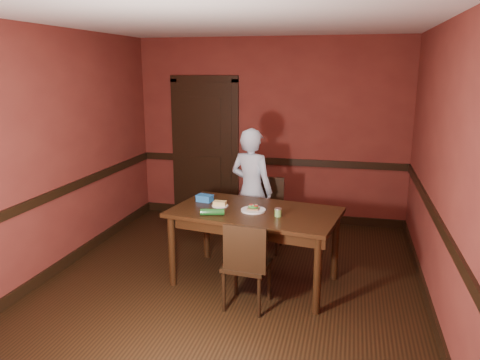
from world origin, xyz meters
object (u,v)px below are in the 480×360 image
at_px(sauce_jar, 278,212).
at_px(food_tub, 205,198).
at_px(sandwich_plate, 253,209).
at_px(chair_far, 265,215).
at_px(cheese_saucer, 220,204).
at_px(dining_table, 255,246).
at_px(chair_near, 247,264).
at_px(person, 251,190).

xyz_separation_m(sauce_jar, food_tub, (-0.88, 0.35, -0.01)).
height_order(sandwich_plate, food_tub, food_tub).
xyz_separation_m(chair_far, cheese_saucer, (-0.33, -0.89, 0.38)).
xyz_separation_m(sandwich_plate, cheese_saucer, (-0.39, 0.09, 0.00)).
xyz_separation_m(dining_table, chair_far, (-0.07, 0.95, 0.05)).
distance_m(chair_far, chair_near, 1.49).
bearing_deg(chair_near, food_tub, -43.08).
relative_size(chair_near, sauce_jar, 10.19).
bearing_deg(food_tub, dining_table, -6.21).
xyz_separation_m(person, cheese_saucer, (-0.17, -0.84, 0.05)).
distance_m(chair_far, food_tub, 1.01).
height_order(chair_far, chair_near, chair_far).
height_order(chair_near, sandwich_plate, chair_near).
height_order(dining_table, chair_near, chair_near).
height_order(chair_near, person, person).
xyz_separation_m(sauce_jar, cheese_saucer, (-0.67, 0.21, -0.02)).
bearing_deg(sauce_jar, cheese_saucer, 162.47).
bearing_deg(person, sauce_jar, 133.87).
bearing_deg(sauce_jar, sandwich_plate, 156.06).
bearing_deg(person, food_tub, 80.11).
distance_m(chair_far, person, 0.37).
bearing_deg(chair_far, chair_near, -85.38).
bearing_deg(chair_far, person, -165.18).
relative_size(person, sauce_jar, 18.08).
distance_m(person, sauce_jar, 1.17).
bearing_deg(sandwich_plate, cheese_saucer, 167.43).
bearing_deg(sandwich_plate, person, 103.31).
distance_m(chair_near, sandwich_plate, 0.64).
distance_m(chair_near, person, 1.50).
height_order(cheese_saucer, food_tub, food_tub).
distance_m(sauce_jar, food_tub, 0.95).
distance_m(dining_table, sandwich_plate, 0.42).
xyz_separation_m(chair_near, sauce_jar, (0.23, 0.39, 0.41)).
xyz_separation_m(dining_table, person, (-0.23, 0.91, 0.37)).
distance_m(sandwich_plate, cheese_saucer, 0.40).
xyz_separation_m(sandwich_plate, sauce_jar, (0.28, -0.12, 0.03)).
bearing_deg(cheese_saucer, dining_table, -8.82).
bearing_deg(sauce_jar, food_tub, 158.45).
relative_size(dining_table, sauce_jar, 20.01).
xyz_separation_m(chair_near, sandwich_plate, (-0.05, 0.51, 0.39)).
distance_m(dining_table, person, 1.01).
height_order(dining_table, sandwich_plate, sandwich_plate).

